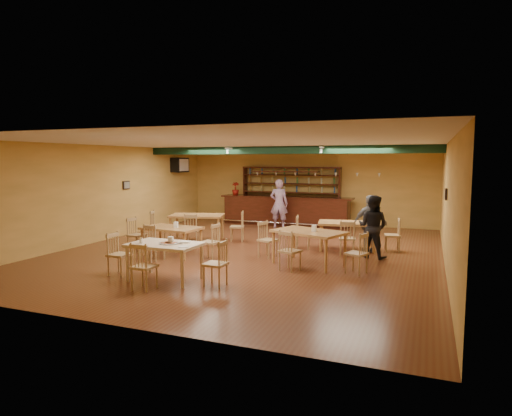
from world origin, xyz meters
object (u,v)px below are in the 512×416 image
at_px(dining_table_c, 172,241).
at_px(dining_table_d, 309,248).
at_px(dining_table_b, 347,236).
at_px(patron_right_a, 373,227).
at_px(bar_counter, 286,211).
at_px(dining_table_a, 197,228).
at_px(near_table, 165,262).
at_px(patron_bar, 279,204).

relative_size(dining_table_c, dining_table_d, 0.91).
bearing_deg(dining_table_c, dining_table_b, 35.28).
height_order(dining_table_b, patron_right_a, patron_right_a).
xyz_separation_m(bar_counter, dining_table_a, (-1.60, -4.24, -0.15)).
distance_m(bar_counter, dining_table_c, 6.55).
distance_m(near_table, patron_bar, 7.83).
bearing_deg(bar_counter, dining_table_a, -110.73).
bearing_deg(dining_table_a, dining_table_d, -42.20).
bearing_deg(near_table, dining_table_c, 119.58).
xyz_separation_m(dining_table_c, patron_bar, (1.15, 5.62, 0.54)).
xyz_separation_m(dining_table_d, patron_right_a, (1.35, 1.37, 0.40)).
height_order(bar_counter, near_table, bar_counter).
relative_size(bar_counter, dining_table_b, 3.28).
bearing_deg(bar_counter, patron_right_a, -51.04).
relative_size(bar_counter, dining_table_c, 3.41).
xyz_separation_m(dining_table_c, patron_right_a, (5.03, 1.64, 0.44)).
relative_size(bar_counter, patron_right_a, 3.18).
relative_size(dining_table_a, patron_bar, 0.90).
distance_m(dining_table_a, dining_table_c, 2.25).
relative_size(dining_table_d, near_table, 1.13).
distance_m(dining_table_b, patron_right_a, 1.21).
xyz_separation_m(dining_table_a, patron_bar, (1.60, 3.41, 0.51)).
distance_m(dining_table_b, dining_table_c, 4.89).
xyz_separation_m(dining_table_a, near_table, (1.67, -4.40, -0.02)).
relative_size(dining_table_a, dining_table_d, 0.99).
bearing_deg(dining_table_c, near_table, -55.75).
bearing_deg(bar_counter, patron_bar, -90.50).
xyz_separation_m(dining_table_b, patron_bar, (-3.09, 3.17, 0.52)).
xyz_separation_m(dining_table_c, near_table, (1.21, -2.19, 0.02)).
relative_size(bar_counter, near_table, 3.52).
bearing_deg(dining_table_b, dining_table_c, -160.60).
relative_size(bar_counter, dining_table_d, 3.12).
distance_m(dining_table_b, patron_bar, 4.46).
xyz_separation_m(bar_counter, patron_bar, (-0.01, -0.83, 0.36)).
height_order(dining_table_a, patron_bar, patron_bar).
bearing_deg(dining_table_c, patron_right_a, 23.37).
relative_size(dining_table_c, patron_right_a, 0.93).
bearing_deg(patron_right_a, dining_table_d, 60.90).
relative_size(dining_table_b, patron_bar, 0.86).
bearing_deg(dining_table_a, patron_right_a, -23.04).
xyz_separation_m(dining_table_a, dining_table_c, (0.45, -2.21, -0.03)).
relative_size(dining_table_d, patron_bar, 0.91).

